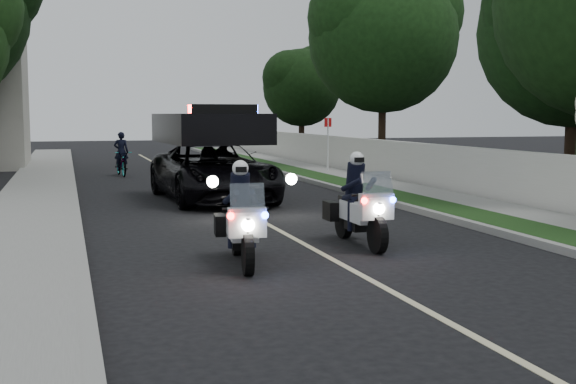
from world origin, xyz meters
name	(u,v)px	position (x,y,z in m)	size (l,w,h in m)	color
ground	(351,270)	(0.00, 0.00, 0.00)	(120.00, 120.00, 0.00)	black
curb_right	(355,193)	(4.10, 10.00, 0.07)	(0.20, 60.00, 0.15)	gray
grass_verge	(376,192)	(4.80, 10.00, 0.08)	(1.20, 60.00, 0.16)	#193814
sidewalk_right	(414,191)	(6.10, 10.00, 0.08)	(1.40, 60.00, 0.16)	gray
property_wall	(444,169)	(7.10, 10.00, 0.75)	(0.22, 60.00, 1.50)	beige
curb_left	(75,202)	(-4.10, 10.00, 0.07)	(0.20, 60.00, 0.15)	gray
sidewalk_left	(32,203)	(-5.20, 10.00, 0.08)	(2.00, 60.00, 0.16)	gray
lane_marking	(222,200)	(0.00, 10.00, 0.00)	(0.12, 50.00, 0.01)	#BFB78C
police_moto_left	(242,264)	(-1.56, 0.92, 0.00)	(0.71, 2.01, 1.71)	silver
police_moto_right	(359,245)	(0.96, 2.01, 0.00)	(0.73, 2.08, 1.77)	silver
police_suv	(214,201)	(-0.28, 9.85, 0.00)	(2.78, 6.00, 2.92)	black
bicycle	(122,176)	(-2.17, 19.35, 0.00)	(0.65, 1.87, 0.98)	black
cyclist	(122,176)	(-2.17, 19.35, 0.00)	(0.56, 0.37, 1.56)	black
sign_post	(328,174)	(6.00, 17.68, 0.00)	(0.37, 0.37, 2.38)	#AD0C1E
tree_right_c	(569,196)	(10.26, 8.01, 0.00)	(5.71, 5.71, 9.51)	#143310
tree_right_d	(381,166)	(10.03, 21.32, 0.00)	(6.99, 6.99, 11.64)	#193D14
tree_right_e	(302,154)	(9.64, 32.50, 0.00)	(4.75, 4.75, 7.91)	black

